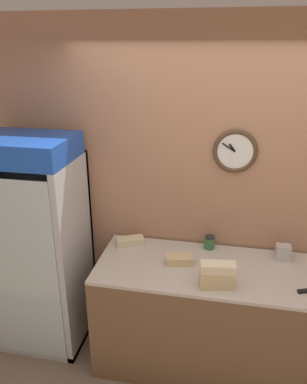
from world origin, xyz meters
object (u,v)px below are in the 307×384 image
Objects in this scene: sandwich_stack_bottom at (217,283)px; napkin_dispenser at (283,252)px; sandwich_stack_top at (218,267)px; sandwich_flat_right at (130,241)px; beverage_cooler at (40,233)px; sandwich_stack_middle at (217,275)px; condiment_jar at (209,242)px; sandwich_flat_left at (180,260)px.

sandwich_stack_bottom is 0.67m from napkin_dispenser.
sandwich_stack_top is 0.88m from sandwich_flat_right.
napkin_dispenser is at bearing 4.22° from beverage_cooler.
sandwich_stack_middle is 0.53m from condiment_jar.
sandwich_flat_right is 2.27× the size of condiment_jar.
sandwich_stack_bottom is at bearing -12.03° from beverage_cooler.
sandwich_stack_middle is 2.08× the size of napkin_dispenser.
beverage_cooler is 7.35× the size of sandwich_stack_middle.
sandwich_flat_right is at bearing 148.38° from sandwich_stack_middle.
sandwich_stack_bottom is at bearing -31.62° from sandwich_flat_right.
sandwich_stack_middle is at bearing -80.87° from condiment_jar.
condiment_jar is at bearing 99.13° from sandwich_stack_middle.
sandwich_stack_middle is 1.00× the size of sandwich_stack_top.
beverage_cooler is 15.32× the size of napkin_dispenser.
sandwich_stack_bottom is 0.12m from sandwich_stack_top.
sandwich_stack_top is (1.48, -0.32, 0.06)m from beverage_cooler.
condiment_jar is 0.92× the size of napkin_dispenser.
sandwich_flat_right is 1.23m from napkin_dispenser.
sandwich_stack_top is at bearing 180.00° from sandwich_stack_middle.
condiment_jar is at bearing 8.28° from beverage_cooler.
beverage_cooler is at bearing 176.37° from sandwich_flat_left.
beverage_cooler is 7.33× the size of sandwich_stack_top.
sandwich_stack_bottom is 0.87m from sandwich_flat_right.
sandwich_stack_middle is 0.67m from napkin_dispenser.
sandwich_flat_left is (-0.29, 0.24, -0.12)m from sandwich_stack_top.
sandwich_flat_left is (1.19, -0.08, -0.07)m from beverage_cooler.
sandwich_flat_right is (-0.74, 0.45, -0.06)m from sandwich_stack_middle.
sandwich_stack_middle is 0.06m from sandwich_stack_top.
beverage_cooler is at bearing -171.72° from condiment_jar.
napkin_dispenser reaches higher than condiment_jar.
sandwich_flat_left is at bearing 140.51° from sandwich_stack_middle.
sandwich_stack_bottom reaches higher than sandwich_flat_right.
sandwich_flat_left is at bearing -3.63° from beverage_cooler.
condiment_jar is at bearing 99.13° from sandwich_stack_bottom.
sandwich_flat_right is (-0.45, 0.21, -0.00)m from sandwich_flat_left.
sandwich_stack_top reaches higher than napkin_dispenser.
sandwich_stack_middle is 1.00× the size of sandwich_flat_right.
beverage_cooler is 16.65× the size of condiment_jar.
sandwich_flat_right is 2.09× the size of napkin_dispenser.
sandwich_stack_top is at bearing -136.58° from napkin_dispenser.
sandwich_stack_bottom is at bearing -39.49° from sandwich_flat_left.
napkin_dispenser is at bearing 15.84° from sandwich_flat_left.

